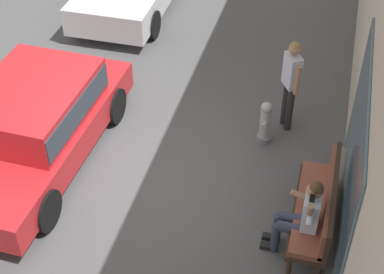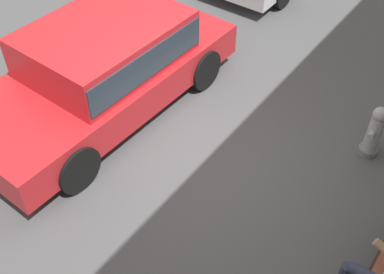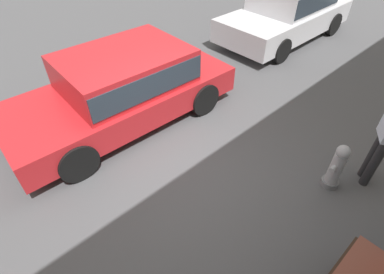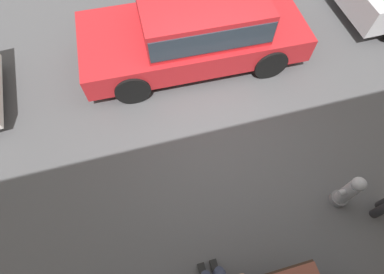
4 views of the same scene
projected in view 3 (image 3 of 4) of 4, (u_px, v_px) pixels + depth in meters
ground_plane at (184, 168)px, 4.98m from camera, size 60.00×60.00×0.00m
parked_car_near at (289, 9)px, 8.43m from camera, size 4.27×1.90×1.53m
parked_car_mid at (123, 85)px, 5.53m from camera, size 4.33×2.04×1.35m
fire_hydrant at (336, 167)px, 4.45m from camera, size 0.38×0.26×0.81m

